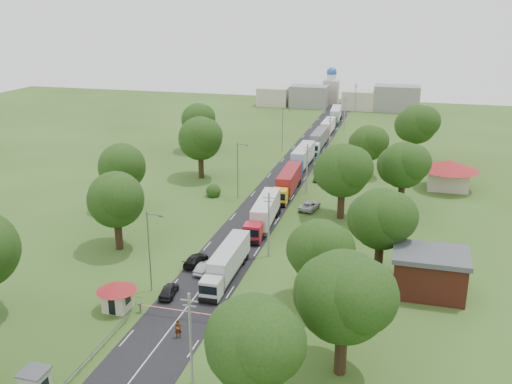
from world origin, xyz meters
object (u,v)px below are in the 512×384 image
(truck_0, at_px, (227,262))
(car_lane_mid, at_px, (205,268))
(boom_barrier, at_px, (167,309))
(car_lane_front, at_px, (169,291))
(guard_booth, at_px, (117,292))
(info_sign, at_px, (318,158))
(pedestrian_near, at_px, (178,329))

(truck_0, height_order, car_lane_mid, truck_0)
(boom_barrier, height_order, car_lane_front, car_lane_front)
(guard_booth, bearing_deg, car_lane_mid, 60.98)
(car_lane_front, bearing_deg, info_sign, -105.60)
(boom_barrier, distance_m, car_lane_mid, 11.18)
(info_sign, distance_m, pedestrian_near, 63.64)
(boom_barrier, distance_m, truck_0, 11.22)
(boom_barrier, relative_size, pedestrian_near, 4.78)
(guard_booth, distance_m, car_lane_front, 6.21)
(info_sign, bearing_deg, boom_barrier, -96.24)
(car_lane_front, relative_size, car_lane_mid, 1.00)
(boom_barrier, bearing_deg, car_lane_mid, 88.17)
(boom_barrier, relative_size, info_sign, 2.25)
(car_lane_front, bearing_deg, pedestrian_near, 112.50)
(boom_barrier, xyz_separation_m, info_sign, (6.56, 60.00, 2.11))
(guard_booth, relative_size, car_lane_front, 1.09)
(car_lane_front, relative_size, pedestrian_near, 2.08)
(car_lane_front, distance_m, pedestrian_near, 9.01)
(boom_barrier, bearing_deg, truck_0, 72.08)
(info_sign, height_order, car_lane_front, info_sign)
(boom_barrier, xyz_separation_m, guard_booth, (-5.84, -0.00, 1.27))
(boom_barrier, relative_size, car_lane_front, 2.29)
(boom_barrier, distance_m, guard_booth, 5.98)
(truck_0, distance_m, pedestrian_near, 14.18)
(pedestrian_near, bearing_deg, car_lane_front, 94.27)
(boom_barrier, height_order, info_sign, info_sign)
(guard_booth, height_order, truck_0, truck_0)
(truck_0, bearing_deg, guard_booth, -131.12)
(boom_barrier, height_order, truck_0, truck_0)
(car_lane_front, bearing_deg, guard_booth, 38.62)
(car_lane_mid, bearing_deg, boom_barrier, 95.26)
(boom_barrier, distance_m, info_sign, 60.39)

